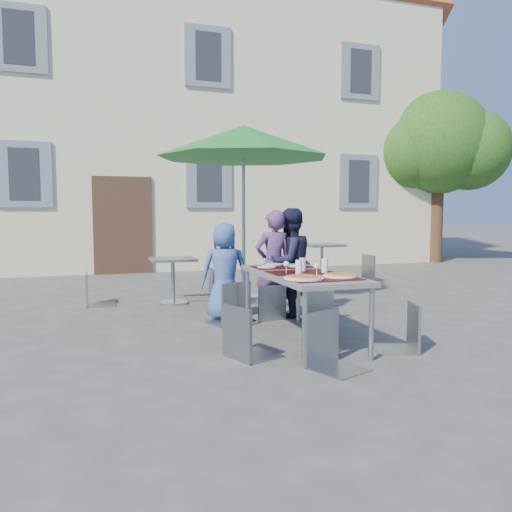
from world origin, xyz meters
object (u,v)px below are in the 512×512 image
object	(u,v)px
bg_chair_r_0	(205,265)
bg_chair_r_1	(364,251)
chair_3	(245,299)
chair_1	(269,280)
pizza_near_left	(303,277)
child_1	(273,265)
cafe_table_0	(173,274)
chair_0	(231,276)
dining_table	(301,277)
cafe_table_1	(322,256)
chair_4	(405,298)
pizza_near_right	(339,275)
child_0	(225,271)
bg_chair_l_0	(93,269)
chair_2	(318,282)
patio_umbrella	(243,143)
bg_chair_l_1	(303,256)
chair_5	(331,306)
child_2	(290,263)

from	to	relation	value
bg_chair_r_0	bg_chair_r_1	size ratio (longest dim) A/B	0.90
chair_3	chair_1	bearing A→B (deg)	62.93
pizza_near_left	bg_chair_r_1	bearing A→B (deg)	53.55
child_1	cafe_table_0	world-z (taller)	child_1
child_1	cafe_table_0	xyz separation A→B (m)	(-1.10, 1.43, -0.24)
chair_0	chair_1	world-z (taller)	chair_0
dining_table	cafe_table_1	size ratio (longest dim) A/B	2.39
dining_table	chair_3	distance (m)	0.88
chair_3	chair_4	xyz separation A→B (m)	(1.61, -0.22, -0.04)
pizza_near_right	child_0	world-z (taller)	child_0
bg_chair_l_0	dining_table	bearing A→B (deg)	-53.68
cafe_table_0	bg_chair_r_0	distance (m)	0.65
child_1	cafe_table_0	size ratio (longest dim) A/B	2.01
chair_2	child_0	bearing A→B (deg)	158.32
chair_2	cafe_table_0	bearing A→B (deg)	132.27
chair_2	chair_4	size ratio (longest dim) A/B	0.94
child_0	patio_umbrella	size ratio (longest dim) A/B	0.47
chair_0	cafe_table_1	distance (m)	3.95
child_0	bg_chair_l_1	size ratio (longest dim) A/B	1.30
cafe_table_0	bg_chair_r_0	bearing A→B (deg)	27.39
chair_2	bg_chair_l_1	xyz separation A→B (m)	(1.02, 2.82, 0.08)
child_1	chair_0	xyz separation A→B (m)	(-0.63, -0.18, -0.11)
patio_umbrella	child_0	bearing A→B (deg)	-118.00
dining_table	child_0	distance (m)	1.43
child_1	chair_4	size ratio (longest dim) A/B	1.56
chair_3	chair_0	bearing A→B (deg)	80.04
dining_table	chair_5	distance (m)	0.95
dining_table	cafe_table_1	distance (m)	4.51
child_1	child_2	size ratio (longest dim) A/B	0.98
bg_chair_r_0	chair_3	bearing A→B (deg)	-96.06
pizza_near_right	bg_chair_l_0	xyz separation A→B (m)	(-2.32, 3.37, -0.22)
chair_3	cafe_table_0	distance (m)	3.08
child_2	cafe_table_0	bearing A→B (deg)	-65.86
cafe_table_0	cafe_table_1	world-z (taller)	cafe_table_1
child_1	chair_0	bearing A→B (deg)	11.83
pizza_near_left	cafe_table_1	xyz separation A→B (m)	(2.36, 4.48, -0.23)
child_2	chair_2	size ratio (longest dim) A/B	1.69
patio_umbrella	bg_chair_l_0	size ratio (longest dim) A/B	2.87
cafe_table_1	chair_1	bearing A→B (deg)	-126.83
dining_table	chair_0	xyz separation A→B (m)	(-0.50, 1.04, -0.09)
chair_2	patio_umbrella	world-z (taller)	patio_umbrella
chair_3	bg_chair_l_1	size ratio (longest dim) A/B	1.00
pizza_near_left	chair_2	bearing A→B (deg)	59.95
chair_1	bg_chair_r_0	bearing A→B (deg)	103.77
patio_umbrella	bg_chair_r_1	xyz separation A→B (m)	(2.92, 1.39, -1.82)
pizza_near_right	bg_chair_l_0	distance (m)	4.09
chair_4	chair_5	world-z (taller)	chair_5
chair_4	bg_chair_l_1	distance (m)	4.44
dining_table	chair_2	world-z (taller)	chair_2
pizza_near_right	child_0	bearing A→B (deg)	110.87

